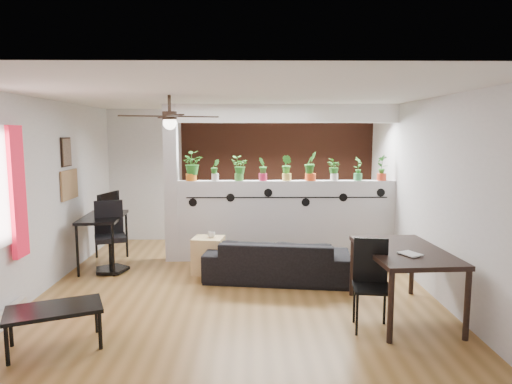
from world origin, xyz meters
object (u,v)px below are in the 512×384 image
Objects in this scene: cup at (211,235)px; office_chair at (110,241)px; potted_plant_3 at (263,168)px; cube_shelf at (208,255)px; potted_plant_0 at (191,165)px; sofa at (277,260)px; computer_desk at (103,221)px; potted_plant_6 at (334,169)px; folding_chair at (371,276)px; potted_plant_7 at (358,168)px; potted_plant_8 at (382,167)px; coffee_table at (54,312)px; potted_plant_4 at (287,167)px; potted_plant_1 at (215,169)px; dining_table at (404,256)px; potted_plant_5 at (311,165)px; potted_plant_2 at (239,168)px; ceiling_fan at (170,118)px.

cup is 1.59m from office_chair.
cube_shelf is (-0.85, -0.71, -1.28)m from potted_plant_3.
potted_plant_0 is 0.25× the size of sofa.
computer_desk is at bearing -6.80° from sofa.
folding_chair is (-0.07, -2.69, -0.97)m from potted_plant_6.
potted_plant_8 is at bearing -0.00° from potted_plant_7.
coffee_table is (-0.98, -3.16, -1.23)m from potted_plant_0.
potted_plant_3 is 0.38× the size of coffee_table.
potted_plant_4 reaches higher than cup.
potted_plant_6 is at bearing 43.33° from coffee_table.
potted_plant_1 reaches higher than dining_table.
dining_table is 1.54× the size of folding_chair.
potted_plant_5 is at bearing 5.79° from computer_desk.
potted_plant_7 is 0.71× the size of cube_shelf.
cup is 0.11× the size of office_chair.
potted_plant_2 is 3.24m from folding_chair.
potted_plant_8 is 4.53m from office_chair.
potted_plant_1 is 3.64m from coffee_table.
computer_desk is (-1.71, 0.37, 0.47)m from cube_shelf.
sofa is at bearing -61.41° from potted_plant_2.
potted_plant_6 is at bearing -180.00° from potted_plant_7.
potted_plant_6 is at bearing 19.58° from cup.
potted_plant_6 reaches higher than coffee_table.
potted_plant_1 is 0.83× the size of potted_plant_8.
sofa is 1.85× the size of office_chair.
computer_desk is 0.41m from office_chair.
potted_plant_4 is 0.77× the size of cube_shelf.
cube_shelf is at bearing 180.00° from cup.
potted_plant_1 is at bearing 134.83° from dining_table.
ceiling_fan is 1.22× the size of folding_chair.
dining_table reaches higher than cube_shelf.
coffee_table is (-3.35, -3.16, -1.17)m from potted_plant_6.
potted_plant_3 is (1.19, 0.00, -0.05)m from potted_plant_0.
potted_plant_2 is at bearing -180.00° from potted_plant_7.
coffee_table is at bearing -171.82° from folding_chair.
potted_plant_6 is (1.98, -0.00, 0.01)m from potted_plant_1.
folding_chair is at bearing -99.77° from potted_plant_7.
sofa is 2.61m from office_chair.
cube_shelf is at bearing -150.47° from potted_plant_4.
potted_plant_7 is 4.23m from computer_desk.
potted_plant_0 is 1.98m from potted_plant_5.
potted_plant_7 is at bearing 0.00° from potted_plant_4.
potted_plant_2 is at bearing -180.00° from potted_plant_4.
ceiling_fan is 2.50m from office_chair.
ceiling_fan is at bearing 159.13° from folding_chair.
potted_plant_8 is at bearing 14.28° from cup.
potted_plant_2 reaches higher than cup.
dining_table is 1.48× the size of coffee_table.
potted_plant_3 is at bearing 0.00° from potted_plant_2.
coffee_table is at bearing -168.27° from dining_table.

